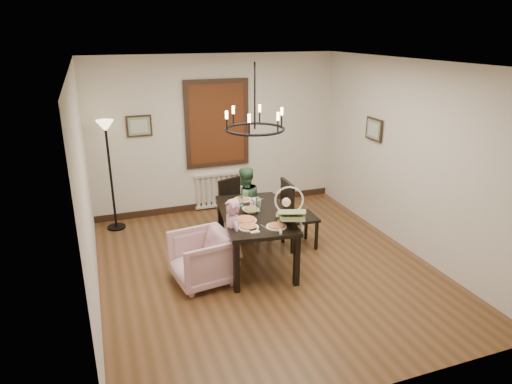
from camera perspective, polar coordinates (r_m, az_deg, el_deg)
room_shell at (r=6.32m, az=0.19°, el=3.29°), size 4.51×5.00×2.81m
dining_table at (r=6.41m, az=-0.14°, el=-3.35°), size 1.12×1.73×0.76m
chair_far at (r=7.31m, az=-2.43°, el=-2.11°), size 0.53×0.53×0.94m
chair_right at (r=6.97m, az=5.54°, el=-2.68°), size 0.50×0.50×1.09m
armchair at (r=6.09m, az=-6.78°, el=-8.26°), size 0.85×0.83×0.68m
elderly_woman at (r=6.11m, az=-3.04°, el=-6.75°), size 0.25×0.36×0.93m
seated_man at (r=7.20m, az=-1.43°, el=-2.23°), size 0.55×0.47×0.99m
baby_bouncer at (r=5.94m, az=4.32°, el=-2.56°), size 0.56×0.65×0.36m
salad_bowl at (r=6.39m, az=-0.67°, el=-2.27°), size 0.28×0.28×0.07m
pizza_platter at (r=6.10m, az=-1.33°, el=-3.52°), size 0.30×0.30×0.04m
drinking_glass at (r=6.43m, az=0.30°, el=-1.76°), size 0.07×0.07×0.15m
window_blinds at (r=8.21m, az=-4.88°, el=8.50°), size 1.00×0.03×1.40m
radiator at (r=8.56m, az=-4.68°, el=0.29°), size 0.92×0.12×0.62m
picture_back at (r=7.98m, az=-14.40°, el=7.99°), size 0.42×0.03×0.36m
picture_right at (r=7.71m, az=14.53°, el=7.60°), size 0.03×0.42×0.36m
floor_lamp at (r=7.82m, az=-17.68°, el=1.75°), size 0.30×0.30×1.80m
chandelier at (r=6.03m, az=-0.15°, el=7.89°), size 0.80×0.80×0.04m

